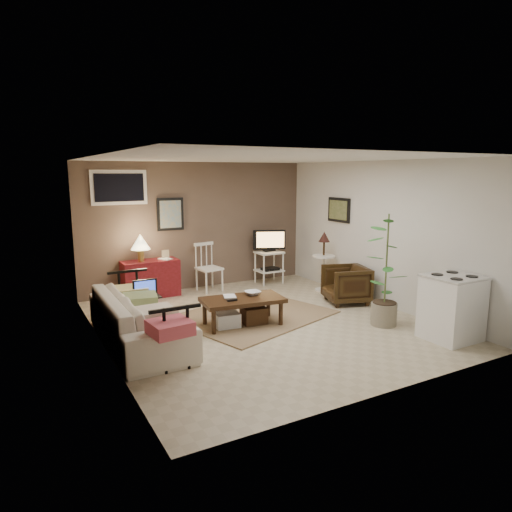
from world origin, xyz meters
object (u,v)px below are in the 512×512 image
tv_stand (269,255)px  armchair (346,283)px  stove (452,307)px  sofa (139,310)px  red_console (150,275)px  spindle_chair (209,269)px  side_table (324,254)px  potted_plant (386,266)px  coffee_table (242,309)px

tv_stand → armchair: tv_stand is taller
tv_stand → stove: size_ratio=1.23×
sofa → red_console: bearing=-19.4°
red_console → stove: size_ratio=1.30×
sofa → spindle_chair: size_ratio=2.48×
spindle_chair → stove: 4.33m
side_table → stove: bearing=-91.2°
sofa → red_console: red_console is taller
sofa → potted_plant: 3.51m
sofa → side_table: side_table is taller
tv_stand → potted_plant: bearing=-86.9°
coffee_table → sofa: sofa is taller
red_console → stove: red_console is taller
tv_stand → red_console: bearing=176.3°
coffee_table → stove: (2.21, -1.82, 0.19)m
red_console → tv_stand: size_ratio=1.06×
armchair → spindle_chair: bearing=-119.9°
spindle_chair → stove: (1.83, -3.93, 0.01)m
coffee_table → side_table: size_ratio=1.10×
red_console → potted_plant: bearing=-51.2°
coffee_table → red_console: red_console is taller
armchair → stove: bearing=20.1°
side_table → potted_plant: size_ratio=0.68×
red_console → tv_stand: red_console is taller
potted_plant → stove: potted_plant is taller
coffee_table → potted_plant: (1.84, -0.96, 0.64)m
spindle_chair → side_table: (1.89, -1.05, 0.27)m
tv_stand → side_table: side_table is taller
red_console → sofa: bearing=-109.4°
red_console → potted_plant: size_ratio=0.69×
coffee_table → tv_stand: bearing=50.9°
spindle_chair → potted_plant: bearing=-64.5°
coffee_table → red_console: size_ratio=1.08×
sofa → stove: bearing=-117.2°
stove → side_table: bearing=88.8°
tv_stand → potted_plant: size_ratio=0.65×
stove → tv_stand: bearing=97.7°
coffee_table → sofa: size_ratio=0.55×
red_console → side_table: size_ratio=1.02×
tv_stand → side_table: bearing=-60.0°
potted_plant → armchair: bearing=77.0°
sofa → spindle_chair: 2.75m
armchair → sofa: bearing=-70.2°
side_table → armchair: 0.92m
spindle_chair → tv_stand: size_ratio=0.84×
coffee_table → spindle_chair: 2.15m
coffee_table → potted_plant: potted_plant is taller
tv_stand → spindle_chair: bearing=178.3°
sofa → armchair: sofa is taller
sofa → red_console: (0.76, 2.15, -0.04)m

